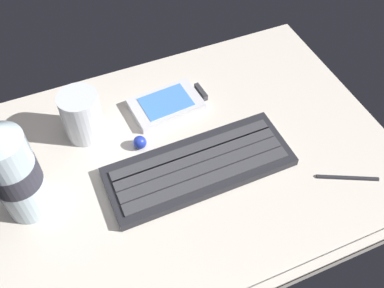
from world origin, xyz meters
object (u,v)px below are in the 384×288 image
keyboard (201,165)px  trackball_mouse (140,142)px  juice_cup (83,117)px  water_bottle (12,170)px  handheld_device (170,104)px  stylus_pen (348,177)px

keyboard → trackball_mouse: trackball_mouse is taller
keyboard → juice_cup: size_ratio=3.43×
keyboard → juice_cup: bearing=135.9°
keyboard → water_bottle: bearing=171.6°
juice_cup → trackball_mouse: (7.25, -6.33, -2.81)cm
handheld_device → juice_cup: juice_cup is taller
handheld_device → stylus_pen: 31.73cm
handheld_device → juice_cup: bearing=-179.3°
juice_cup → keyboard: bearing=-44.1°
trackball_mouse → water_bottle: bearing=-167.5°
keyboard → stylus_pen: bearing=-27.8°
handheld_device → juice_cup: (-14.91, -0.18, 3.18)cm
stylus_pen → trackball_mouse: bearing=172.3°
keyboard → trackball_mouse: 10.78cm
stylus_pen → juice_cup: bearing=170.6°
handheld_device → trackball_mouse: size_ratio=6.01×
keyboard → handheld_device: keyboard is taller
handheld_device → stylus_pen: (19.66, -24.89, -0.38)cm
water_bottle → stylus_pen: 48.58cm
keyboard → trackball_mouse: size_ratio=13.23×
juice_cup → stylus_pen: size_ratio=0.89×
handheld_device → stylus_pen: size_ratio=1.39×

